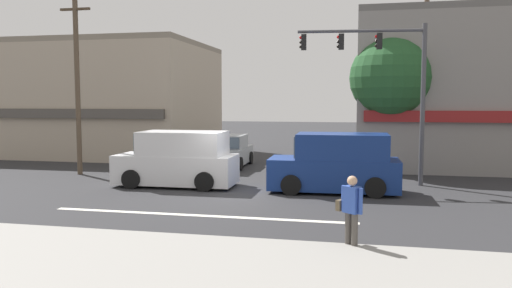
# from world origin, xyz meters

# --- Properties ---
(ground_plane) EXTENTS (120.00, 120.00, 0.00)m
(ground_plane) POSITION_xyz_m (0.00, 0.00, 0.00)
(ground_plane) COLOR #2B2B2D
(lane_marking_stripe) EXTENTS (9.00, 0.24, 0.01)m
(lane_marking_stripe) POSITION_xyz_m (0.00, -3.50, 0.00)
(lane_marking_stripe) COLOR silver
(lane_marking_stripe) RESTS_ON ground
(sidewalk_curb) EXTENTS (40.00, 5.00, 0.16)m
(sidewalk_curb) POSITION_xyz_m (0.00, -8.50, 0.08)
(sidewalk_curb) COLOR gray
(sidewalk_curb) RESTS_ON ground
(building_left_block) EXTENTS (13.81, 9.54, 6.74)m
(building_left_block) POSITION_xyz_m (-11.88, 11.64, 3.37)
(building_left_block) COLOR tan
(building_left_block) RESTS_ON ground
(building_right_corner) EXTENTS (12.37, 8.31, 7.52)m
(building_right_corner) POSITION_xyz_m (10.45, 10.04, 3.76)
(building_right_corner) COLOR gray
(building_right_corner) RESTS_ON ground
(street_tree) EXTENTS (3.67, 3.67, 6.15)m
(street_tree) POSITION_xyz_m (5.73, 6.59, 4.30)
(street_tree) COLOR #4C3823
(street_tree) RESTS_ON ground
(utility_pole_near_left) EXTENTS (1.40, 0.22, 7.65)m
(utility_pole_near_left) POSITION_xyz_m (-7.80, 3.07, 3.97)
(utility_pole_near_left) COLOR brown
(utility_pole_near_left) RESTS_ON ground
(utility_pole_far_right) EXTENTS (1.40, 0.22, 8.68)m
(utility_pole_far_right) POSITION_xyz_m (7.32, 7.49, 4.49)
(utility_pole_far_right) COLOR brown
(utility_pole_far_right) RESTS_ON ground
(traffic_light_mast) EXTENTS (4.87, 0.66, 6.20)m
(traffic_light_mast) POSITION_xyz_m (5.47, 3.04, 4.30)
(traffic_light_mast) COLOR #47474C
(traffic_light_mast) RESTS_ON ground
(van_crossing_leftbound) EXTENTS (4.62, 2.07, 2.11)m
(van_crossing_leftbound) POSITION_xyz_m (-2.37, 1.06, 1.01)
(van_crossing_leftbound) COLOR silver
(van_crossing_leftbound) RESTS_ON ground
(van_crossing_rightbound) EXTENTS (4.64, 2.12, 2.11)m
(van_crossing_rightbound) POSITION_xyz_m (3.64, 1.05, 1.01)
(van_crossing_rightbound) COLOR navy
(van_crossing_rightbound) RESTS_ON ground
(sedan_waiting_far) EXTENTS (1.97, 4.15, 1.58)m
(sedan_waiting_far) POSITION_xyz_m (-1.96, 6.97, 0.71)
(sedan_waiting_far) COLOR #999EA3
(sedan_waiting_far) RESTS_ON ground
(pedestrian_foreground_with_bag) EXTENTS (0.59, 0.58, 1.67)m
(pedestrian_foreground_with_bag) POSITION_xyz_m (4.31, -6.05, 0.95)
(pedestrian_foreground_with_bag) COLOR #4C4742
(pedestrian_foreground_with_bag) RESTS_ON ground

